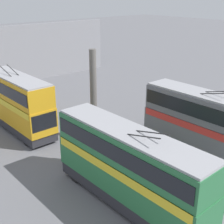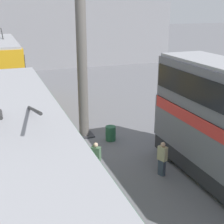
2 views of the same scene
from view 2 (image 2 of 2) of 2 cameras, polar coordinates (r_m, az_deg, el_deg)
The scene contains 7 objects.
depot_back_wall at distance 38.55m, azimuth -14.17°, elevation 13.20°, with size 0.50×36.00×8.00m.
support_column_far at distance 17.76m, azimuth -5.44°, elevation 7.18°, with size 1.04×1.04×7.94m.
bus_right_near at distance 9.35m, azimuth -16.18°, elevation -11.47°, with size 11.07×2.54×5.54m.
bus_right_far at distance 23.05m, azimuth -19.54°, elevation 6.68°, with size 9.34×2.54×5.89m.
person_aisle_midway at distance 14.32m, azimuth -2.94°, elevation -8.43°, with size 0.46×0.47×1.62m.
person_by_left_row at distance 14.46m, azimuth 9.18°, elevation -8.30°, with size 0.48×0.38×1.65m.
oil_drum at distance 18.04m, azimuth -0.25°, elevation -3.93°, with size 0.62×0.62×0.85m.
Camera 2 is at (-3.18, 4.54, 7.40)m, focal length 50.00 mm.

